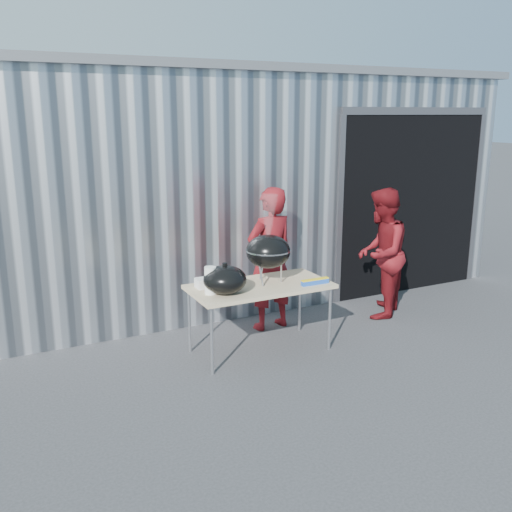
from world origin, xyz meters
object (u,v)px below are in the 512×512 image
folding_table (260,288)px  person_bystander (381,253)px  person_cook (270,259)px  kettle_grill (268,245)px

folding_table → person_bystander: (1.87, 0.33, 0.11)m
person_cook → person_bystander: (1.45, -0.24, -0.04)m
folding_table → person_bystander: 1.90m
kettle_grill → person_bystander: 1.82m
kettle_grill → person_cook: person_cook is taller
folding_table → person_cook: size_ratio=0.88×
kettle_grill → person_bystander: (1.76, 0.30, -0.35)m
kettle_grill → person_cook: 0.70m
person_cook → person_bystander: size_ratio=1.04×
person_cook → person_bystander: 1.47m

